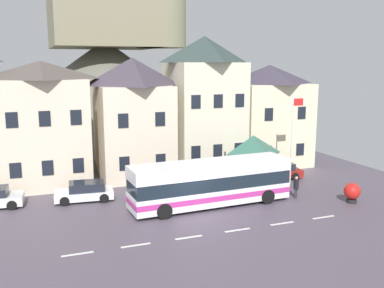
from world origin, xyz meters
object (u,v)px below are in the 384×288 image
townhouse_01 (44,124)px  parked_car_00 (275,171)px  transit_bus (211,184)px  pedestrian_02 (296,185)px  townhouse_03 (204,105)px  townhouse_02 (134,118)px  pedestrian_00 (286,180)px  hilltop_castle (107,85)px  harbour_buoy (352,192)px  townhouse_04 (268,115)px  bus_shelter (253,145)px  public_bench (215,174)px  flagpole (293,135)px  parked_car_01 (85,192)px  pedestrian_01 (262,179)px

townhouse_01 → parked_car_00: townhouse_01 is taller
transit_bus → pedestrian_02: (6.36, -0.61, -0.60)m
townhouse_01 → townhouse_03: 13.62m
townhouse_01 → townhouse_02: size_ratio=0.97×
townhouse_02 → pedestrian_00: 13.31m
hilltop_castle → harbour_buoy: hilltop_castle is taller
parked_car_00 → harbour_buoy: (1.58, -7.43, 0.12)m
townhouse_01 → townhouse_04: townhouse_01 is taller
transit_bus → bus_shelter: (5.32, 3.93, 1.60)m
townhouse_02 → public_bench: size_ratio=7.09×
transit_bus → townhouse_02: bearing=104.8°
townhouse_04 → hilltop_castle: (-12.00, 17.54, 2.26)m
flagpole → townhouse_02: bearing=148.2°
townhouse_03 → public_bench: bearing=-97.5°
townhouse_04 → harbour_buoy: townhouse_04 is taller
townhouse_01 → public_bench: bearing=-14.3°
townhouse_02 → pedestrian_00: size_ratio=6.44×
transit_bus → parked_car_00: size_ratio=2.37×
townhouse_03 → bus_shelter: townhouse_03 is taller
pedestrian_00 → pedestrian_02: size_ratio=0.98×
pedestrian_00 → public_bench: (-3.72, 4.68, -0.37)m
hilltop_castle → parked_car_01: size_ratio=8.40×
townhouse_04 → parked_car_00: 6.82m
townhouse_04 → flagpole: townhouse_04 is taller
townhouse_02 → pedestrian_00: bearing=-40.0°
parked_car_00 → harbour_buoy: bearing=109.5°
flagpole → harbour_buoy: flagpole is taller
parked_car_01 → bus_shelter: bearing=-175.5°
transit_bus → parked_car_00: transit_bus is taller
public_bench → pedestrian_01: bearing=-64.4°
hilltop_castle → public_bench: (5.02, -21.12, -6.49)m
townhouse_01 → hilltop_castle: (8.07, 17.78, 2.11)m
public_bench → harbour_buoy: size_ratio=1.01×
townhouse_03 → pedestrian_02: 11.75m
transit_bus → parked_car_01: bearing=149.2°
townhouse_01 → townhouse_02: townhouse_02 is taller
bus_shelter → harbour_buoy: bearing=-59.3°
bus_shelter → townhouse_01: bearing=160.6°
pedestrian_02 → public_bench: (-3.34, 6.62, -0.48)m
harbour_buoy → hilltop_castle: bearing=110.8°
townhouse_02 → harbour_buoy: bearing=-45.1°
pedestrian_00 → flagpole: (1.34, 1.28, 3.17)m
townhouse_04 → hilltop_castle: 21.37m
pedestrian_00 → pedestrian_02: bearing=-101.1°
hilltop_castle → parked_car_00: hilltop_castle is taller
townhouse_01 → pedestrian_01: townhouse_01 is taller
townhouse_03 → parked_car_00: 8.49m
townhouse_03 → pedestrian_00: bearing=-68.7°
transit_bus → pedestrian_00: transit_bus is taller
townhouse_02 → townhouse_03: bearing=1.7°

